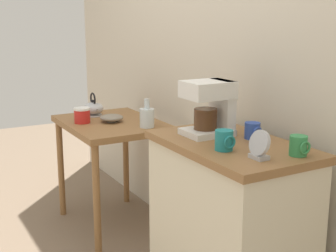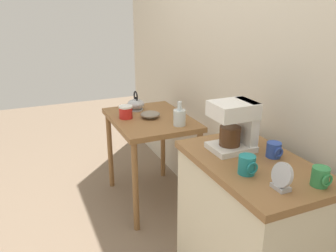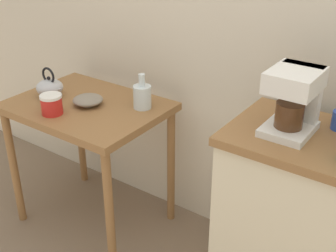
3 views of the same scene
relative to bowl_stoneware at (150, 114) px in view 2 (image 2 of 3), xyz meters
name	(u,v)px [view 2 (image 2 of 3)]	position (x,y,z in m)	size (l,w,h in m)	color
ground_plane	(184,238)	(0.58, 0.03, -0.78)	(8.00, 8.00, 0.00)	#7A6651
back_wall	(255,39)	(0.68, 0.43, 0.62)	(4.40, 0.10, 2.80)	beige
wooden_table	(151,129)	(-0.02, 0.01, -0.13)	(0.80, 0.60, 0.75)	olive
kitchen_counter	(247,236)	(1.21, 0.08, -0.33)	(0.79, 0.49, 0.88)	beige
bowl_stoneware	(150,114)	(0.00, 0.00, 0.00)	(0.16, 0.16, 0.05)	gray
teakettle	(136,104)	(-0.24, -0.04, 0.02)	(0.18, 0.14, 0.17)	#B2B5BA
glass_carafe_vase	(179,117)	(0.25, 0.14, 0.04)	(0.09, 0.09, 0.18)	silver
canister_enamel	(126,112)	(-0.07, -0.18, 0.02)	(0.11, 0.11, 0.10)	red
coffee_maker	(236,124)	(1.05, 0.08, 0.25)	(0.18, 0.22, 0.26)	white
mug_tall_green	(321,177)	(1.52, 0.19, 0.15)	(0.08, 0.07, 0.08)	#338C4C
mug_dark_teal	(247,165)	(1.30, -0.03, 0.15)	(0.08, 0.08, 0.09)	teal
mug_blue	(274,150)	(1.21, 0.20, 0.14)	(0.08, 0.07, 0.08)	#2D4CAD
table_clock	(282,178)	(1.47, 0.02, 0.16)	(0.11, 0.05, 0.12)	#B2B5BA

